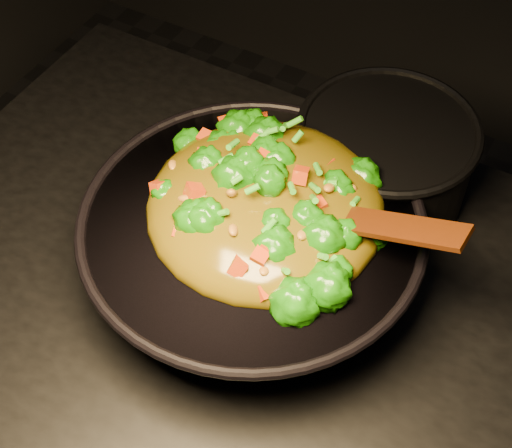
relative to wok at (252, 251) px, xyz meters
The scene contains 4 objects.
wok is the anchor object (origin of this frame).
stir_fry 0.11m from the wok, 77.42° to the left, with size 0.29×0.29×0.10m, color #196807, non-canonical shape.
spatula 0.16m from the wok, 13.59° to the left, with size 0.26×0.04×0.01m, color #351604.
back_pot 0.23m from the wok, 68.60° to the left, with size 0.23×0.23×0.13m, color black.
Camera 1 is at (0.21, -0.42, 1.75)m, focal length 55.00 mm.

